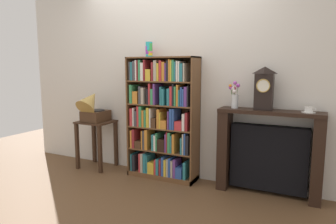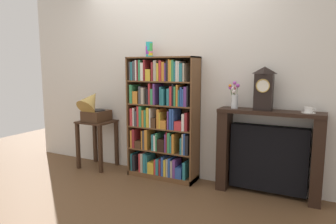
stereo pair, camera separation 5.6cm
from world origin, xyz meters
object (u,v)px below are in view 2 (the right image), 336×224
at_px(bookshelf, 162,120).
at_px(gramophone, 93,107).
at_px(fireplace_mantel, 268,154).
at_px(flower_vase, 234,96).
at_px(mantel_clock, 264,88).
at_px(teacup_with_saucer, 309,110).
at_px(side_table_left, 97,134).
at_px(cup_stack, 149,50).

xyz_separation_m(bookshelf, gramophone, (-1.02, -0.12, 0.13)).
xyz_separation_m(fireplace_mantel, flower_vase, (-0.40, -0.03, 0.63)).
bearing_deg(mantel_clock, fireplace_mantel, 18.21).
bearing_deg(teacup_with_saucer, flower_vase, -179.45).
bearing_deg(teacup_with_saucer, gramophone, -177.04).
bearing_deg(teacup_with_saucer, bookshelf, -179.18).
relative_size(gramophone, flower_vase, 1.60).
distance_m(bookshelf, fireplace_mantel, 1.35).
bearing_deg(side_table_left, mantel_clock, 1.86).
relative_size(side_table_left, flower_vase, 2.16).
bearing_deg(cup_stack, mantel_clock, -0.96).
height_order(cup_stack, fireplace_mantel, cup_stack).
height_order(fireplace_mantel, flower_vase, flower_vase).
relative_size(bookshelf, teacup_with_saucer, 11.08).
distance_m(cup_stack, fireplace_mantel, 1.93).
distance_m(bookshelf, flower_vase, 0.98).
relative_size(cup_stack, gramophone, 0.38).
bearing_deg(cup_stack, fireplace_mantel, 0.03).
distance_m(fireplace_mantel, mantel_clock, 0.73).
bearing_deg(cup_stack, flower_vase, -1.50).
distance_m(bookshelf, teacup_with_saucer, 1.71).
relative_size(bookshelf, mantel_clock, 3.29).
distance_m(cup_stack, gramophone, 1.13).
bearing_deg(cup_stack, side_table_left, -173.18).
bearing_deg(side_table_left, bookshelf, 2.88).
relative_size(bookshelf, side_table_left, 2.31).
height_order(flower_vase, teacup_with_saucer, flower_vase).
height_order(bookshelf, teacup_with_saucer, bookshelf).
bearing_deg(bookshelf, flower_vase, 1.05).
xyz_separation_m(bookshelf, teacup_with_saucer, (1.70, 0.02, 0.23)).
distance_m(gramophone, flower_vase, 1.96).
height_order(gramophone, fireplace_mantel, gramophone).
xyz_separation_m(cup_stack, side_table_left, (-0.82, -0.10, -1.17)).
height_order(gramophone, mantel_clock, mantel_clock).
xyz_separation_m(bookshelf, cup_stack, (-0.20, 0.05, 0.89)).
distance_m(gramophone, teacup_with_saucer, 2.73).
distance_m(mantel_clock, flower_vase, 0.34).
bearing_deg(fireplace_mantel, teacup_with_saucer, -3.47).
bearing_deg(side_table_left, flower_vase, 2.01).
height_order(bookshelf, gramophone, bookshelf).
bearing_deg(bookshelf, fireplace_mantel, 2.05).
xyz_separation_m(mantel_clock, flower_vase, (-0.32, -0.01, -0.10)).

